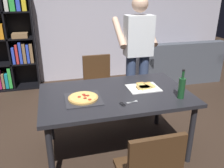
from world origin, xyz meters
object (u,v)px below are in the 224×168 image
Objects in this scene: person_serving_pizza at (138,52)px; kitchen_scissors at (126,103)px; chair_far_side at (98,82)px; wine_bottle at (182,87)px; couch at (176,66)px; pepperoni_pizza_on_tray at (83,98)px; dining_table at (115,99)px.

person_serving_pizza is 1.18m from kitchen_scissors.
chair_far_side is 1.47m from wine_bottle.
couch is 3.10m from pepperoni_pizza_on_tray.
chair_far_side is 1.29m from kitchen_scissors.
chair_far_side is 2.85× the size of wine_bottle.
couch is at bearing 42.24° from pepperoni_pizza_on_tray.
person_serving_pizza reaches higher than pepperoni_pizza_on_tray.
couch is 0.98× the size of person_serving_pizza.
dining_table is 0.94× the size of person_serving_pizza.
couch is (1.90, 1.00, -0.21)m from chair_far_side.
couch is at bearing 50.51° from kitchen_scissors.
wine_bottle is at bearing -24.56° from dining_table.
wine_bottle reaches higher than dining_table.
dining_table is 0.98m from person_serving_pizza.
kitchen_scissors is (-0.50, -1.04, -0.24)m from person_serving_pizza.
pepperoni_pizza_on_tray is at bearing 167.74° from wine_bottle.
wine_bottle is at bearing -12.26° from pepperoni_pizza_on_tray.
wine_bottle is (0.10, -1.05, -0.13)m from person_serving_pizza.
wine_bottle is (0.63, -1.27, 0.36)m from chair_far_side.
pepperoni_pizza_on_tray is at bearing -109.22° from chair_far_side.
pepperoni_pizza_on_tray is at bearing -168.90° from dining_table.
chair_far_side reaches higher than dining_table.
wine_bottle is at bearing -0.92° from kitchen_scissors.
dining_table is at bearing -125.03° from person_serving_pizza.
kitchen_scissors is at bearing -88.57° from chair_far_side.
person_serving_pizza is 5.54× the size of wine_bottle.
pepperoni_pizza_on_tray is (-0.37, -0.07, 0.09)m from dining_table.
couch is 5.40× the size of wine_bottle.
couch is at bearing 46.29° from dining_table.
pepperoni_pizza_on_tray is at bearing -137.23° from person_serving_pizza.
chair_far_side reaches higher than pepperoni_pizza_on_tray.
person_serving_pizza is at bearing 42.77° from pepperoni_pizza_on_tray.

